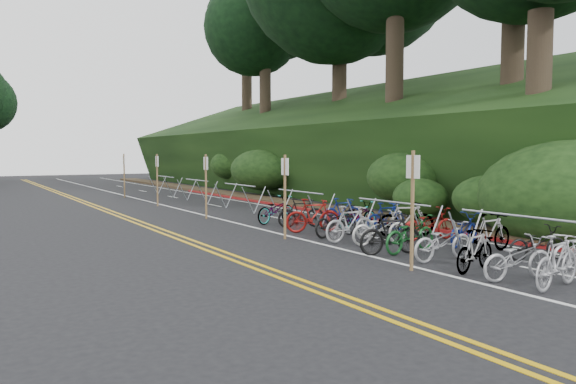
# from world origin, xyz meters

# --- Properties ---
(ground) EXTENTS (120.00, 120.00, 0.00)m
(ground) POSITION_xyz_m (0.00, 0.00, 0.00)
(ground) COLOR black
(ground) RESTS_ON ground
(road_markings) EXTENTS (7.47, 80.00, 0.01)m
(road_markings) POSITION_xyz_m (0.63, 10.10, 0.00)
(road_markings) COLOR gold
(road_markings) RESTS_ON ground
(red_curb) EXTENTS (0.25, 28.00, 0.10)m
(red_curb) POSITION_xyz_m (5.70, 12.00, 0.05)
(red_curb) COLOR maroon
(red_curb) RESTS_ON ground
(embankment) EXTENTS (14.30, 48.14, 9.11)m
(embankment) POSITION_xyz_m (12.96, 19.04, 2.57)
(embankment) COLOR black
(embankment) RESTS_ON ground
(bike_rack_front) EXTENTS (1.17, 3.44, 1.22)m
(bike_rack_front) POSITION_xyz_m (2.57, -1.69, 0.91)
(bike_rack_front) COLOR #989DA7
(bike_rack_front) RESTS_ON ground
(bike_racks_rest) EXTENTS (1.14, 23.00, 1.17)m
(bike_racks_rest) POSITION_xyz_m (3.00, 13.00, 0.85)
(bike_racks_rest) COLOR #989DA7
(bike_racks_rest) RESTS_ON ground
(signpost_near) EXTENTS (0.08, 0.40, 2.61)m
(signpost_near) POSITION_xyz_m (0.68, -0.26, 1.49)
(signpost_near) COLOR brown
(signpost_near) RESTS_ON ground
(signposts_rest) EXTENTS (0.08, 18.40, 2.50)m
(signposts_rest) POSITION_xyz_m (0.60, 14.00, 1.43)
(signposts_rest) COLOR brown
(signposts_rest) RESTS_ON ground
(bike_front) EXTENTS (0.80, 1.82, 1.06)m
(bike_front) POSITION_xyz_m (1.60, 1.46, 0.53)
(bike_front) COLOR black
(bike_front) RESTS_ON ground
(bike_valet) EXTENTS (3.37, 13.50, 1.10)m
(bike_valet) POSITION_xyz_m (3.00, 2.28, 0.49)
(bike_valet) COLOR #9E9EA3
(bike_valet) RESTS_ON ground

